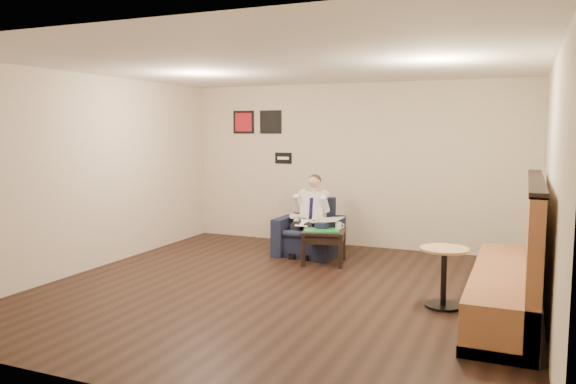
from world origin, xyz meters
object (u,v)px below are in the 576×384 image
at_px(smartphone, 329,228).
at_px(cafe_table, 444,278).
at_px(side_table, 324,247).
at_px(banquette, 506,248).
at_px(seated_man, 306,218).
at_px(green_folder, 322,230).
at_px(coffee_mug, 338,225).
at_px(armchair, 309,227).

distance_m(smartphone, cafe_table, 2.55).
xyz_separation_m(smartphone, cafe_table, (1.94, -1.64, -0.17)).
bearing_deg(side_table, smartphone, 85.42).
relative_size(smartphone, banquette, 0.05).
distance_m(seated_man, side_table, 0.66).
bearing_deg(green_folder, smartphone, 78.81).
xyz_separation_m(side_table, smartphone, (0.02, 0.19, 0.26)).
relative_size(green_folder, cafe_table, 0.74).
bearing_deg(coffee_mug, banquette, -33.68).
height_order(green_folder, coffee_mug, coffee_mug).
bearing_deg(seated_man, side_table, -37.01).
xyz_separation_m(side_table, banquette, (2.60, -1.44, 0.48)).
distance_m(armchair, coffee_mug, 0.66).
bearing_deg(side_table, armchair, 132.24).
distance_m(armchair, side_table, 0.65).
height_order(seated_man, coffee_mug, seated_man).
height_order(side_table, banquette, banquette).
bearing_deg(cafe_table, armchair, 141.07).
bearing_deg(seated_man, cafe_table, -34.99).
height_order(seated_man, green_folder, seated_man).
bearing_deg(banquette, cafe_table, -179.10).
xyz_separation_m(side_table, coffee_mug, (0.17, 0.18, 0.31)).
xyz_separation_m(seated_man, coffee_mug, (0.59, -0.17, -0.05)).
xyz_separation_m(green_folder, banquette, (2.63, -1.41, 0.22)).
distance_m(seated_man, cafe_table, 2.99).
xyz_separation_m(smartphone, banquette, (2.59, -1.63, 0.22)).
bearing_deg(coffee_mug, armchair, 154.13).
bearing_deg(coffee_mug, side_table, -133.54).
xyz_separation_m(seated_man, smartphone, (0.44, -0.16, -0.10)).
relative_size(armchair, banquette, 0.32).
xyz_separation_m(armchair, smartphone, (0.44, -0.27, 0.06)).
distance_m(green_folder, cafe_table, 2.45).
xyz_separation_m(coffee_mug, banquette, (2.43, -1.62, 0.18)).
bearing_deg(green_folder, armchair, 128.53).
bearing_deg(armchair, banquette, -30.11).
bearing_deg(coffee_mug, cafe_table, -42.44).
relative_size(armchair, coffee_mug, 8.64).
distance_m(side_table, smartphone, 0.32).
bearing_deg(seated_man, green_folder, -41.28).
height_order(coffee_mug, smartphone, coffee_mug).
relative_size(seated_man, green_folder, 2.42).
xyz_separation_m(armchair, seated_man, (-0.00, -0.12, 0.17)).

